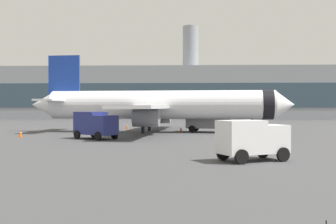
% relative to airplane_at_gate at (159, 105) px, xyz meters
% --- Properties ---
extents(airplane_at_gate, '(35.77, 32.30, 10.50)m').
position_rel_airplane_at_gate_xyz_m(airplane_at_gate, '(0.00, 0.00, 0.00)').
color(airplane_at_gate, white).
rests_on(airplane_at_gate, ground).
extents(service_truck, '(5.16, 4.65, 2.90)m').
position_rel_airplane_at_gate_xyz_m(service_truck, '(-6.08, -11.84, -2.05)').
color(service_truck, navy).
rests_on(service_truck, ground).
extents(fuel_truck, '(6.40, 3.88, 3.20)m').
position_rel_airplane_at_gate_xyz_m(fuel_truck, '(6.66, 1.45, -1.88)').
color(fuel_truck, gray).
rests_on(fuel_truck, ground).
extents(cargo_van, '(4.83, 3.83, 2.60)m').
position_rel_airplane_at_gate_xyz_m(cargo_van, '(7.74, -29.30, -2.21)').
color(cargo_van, white).
rests_on(cargo_van, ground).
extents(safety_cone_near, '(0.44, 0.44, 0.62)m').
position_rel_airplane_at_gate_xyz_m(safety_cone_near, '(2.90, 1.75, -3.35)').
color(safety_cone_near, '#F2590C').
rests_on(safety_cone_near, ground).
extents(safety_cone_mid, '(0.44, 0.44, 0.84)m').
position_rel_airplane_at_gate_xyz_m(safety_cone_mid, '(10.94, 0.29, -3.24)').
color(safety_cone_mid, '#F2590C').
rests_on(safety_cone_mid, ground).
extents(safety_cone_far, '(0.44, 0.44, 0.78)m').
position_rel_airplane_at_gate_xyz_m(safety_cone_far, '(-5.49, 8.55, -3.27)').
color(safety_cone_far, '#F2590C').
rests_on(safety_cone_far, ground).
extents(safety_cone_outer, '(0.44, 0.44, 0.84)m').
position_rel_airplane_at_gate_xyz_m(safety_cone_outer, '(-15.22, -9.24, -3.24)').
color(safety_cone_outer, '#F2590C').
rests_on(safety_cone_outer, ground).
extents(terminal_building, '(103.09, 20.28, 26.21)m').
position_rel_airplane_at_gate_xyz_m(terminal_building, '(-6.68, 63.02, 3.55)').
color(terminal_building, gray).
rests_on(terminal_building, ground).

